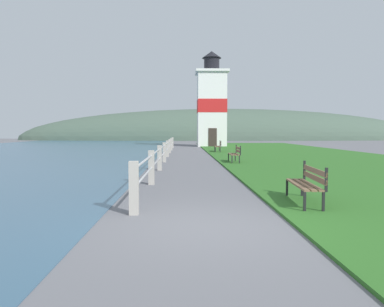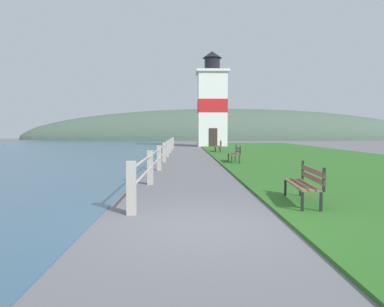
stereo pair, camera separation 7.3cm
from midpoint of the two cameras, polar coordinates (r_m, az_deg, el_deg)
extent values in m
plane|color=slate|center=(6.65, 2.22, -11.10)|extent=(160.00, 160.00, 0.00)
cube|color=#2D6623|center=(25.75, 16.58, -0.38)|extent=(12.00, 54.09, 0.06)
cube|color=#A8A399|center=(7.58, -8.95, -5.21)|extent=(0.18, 0.18, 1.07)
cube|color=#A8A399|center=(11.76, -6.20, -2.13)|extent=(0.18, 0.18, 1.07)
cube|color=#A8A399|center=(15.97, -4.91, -0.66)|extent=(0.18, 0.18, 1.07)
cube|color=#A8A399|center=(20.19, -4.15, 0.19)|extent=(0.18, 0.18, 1.07)
cube|color=#A8A399|center=(24.42, -3.66, 0.75)|extent=(0.18, 0.18, 1.07)
cube|color=#A8A399|center=(28.64, -3.31, 1.14)|extent=(0.18, 0.18, 1.07)
cube|color=#A8A399|center=(32.88, -3.05, 1.43)|extent=(0.18, 0.18, 1.07)
cube|color=#A8A399|center=(37.11, -2.85, 1.66)|extent=(0.18, 0.18, 1.07)
cylinder|color=#B2B2B7|center=(22.29, -3.89, 1.46)|extent=(0.06, 29.65, 0.06)
cylinder|color=#B2B2B7|center=(22.30, -3.88, 0.49)|extent=(0.06, 29.65, 0.06)
cube|color=brown|center=(8.75, 15.63, -4.57)|extent=(0.26, 1.85, 0.04)
cube|color=brown|center=(8.79, 16.56, -4.56)|extent=(0.26, 1.85, 0.04)
cube|color=brown|center=(8.82, 17.50, -4.54)|extent=(0.26, 1.85, 0.04)
cube|color=brown|center=(8.80, 18.08, -2.49)|extent=(0.20, 1.85, 0.11)
cube|color=brown|center=(8.82, 18.06, -3.51)|extent=(0.20, 1.85, 0.11)
cube|color=black|center=(7.92, 16.71, -7.22)|extent=(0.05, 0.05, 0.45)
cube|color=black|center=(9.65, 14.24, -5.28)|extent=(0.05, 0.05, 0.45)
cube|color=black|center=(8.01, 19.31, -7.15)|extent=(0.05, 0.05, 0.45)
cube|color=black|center=(9.73, 16.39, -5.25)|extent=(0.05, 0.05, 0.45)
cube|color=black|center=(7.95, 19.72, -3.80)|extent=(0.05, 0.05, 0.49)
cube|color=black|center=(9.68, 16.72, -2.49)|extent=(0.05, 0.05, 0.49)
cube|color=brown|center=(19.65, 6.03, -0.10)|extent=(0.13, 1.64, 0.04)
cube|color=brown|center=(19.67, 6.45, -0.10)|extent=(0.13, 1.64, 0.04)
cube|color=brown|center=(19.69, 6.87, -0.10)|extent=(0.13, 1.64, 0.04)
cube|color=brown|center=(19.68, 7.13, 0.82)|extent=(0.07, 1.64, 0.11)
cube|color=brown|center=(19.69, 7.13, 0.36)|extent=(0.07, 1.64, 0.11)
cube|color=black|center=(18.88, 6.19, -0.99)|extent=(0.05, 0.05, 0.45)
cube|color=black|center=(20.45, 5.66, -0.65)|extent=(0.05, 0.05, 0.45)
cube|color=black|center=(18.92, 7.30, -0.99)|extent=(0.05, 0.05, 0.45)
cube|color=black|center=(20.49, 6.69, -0.65)|extent=(0.05, 0.05, 0.45)
cube|color=black|center=(18.90, 7.46, 0.43)|extent=(0.05, 0.05, 0.49)
cube|color=black|center=(20.47, 6.83, 0.66)|extent=(0.05, 0.05, 0.49)
cube|color=brown|center=(29.70, 3.72, 1.09)|extent=(0.23, 1.92, 0.04)
cube|color=brown|center=(29.70, 4.01, 1.09)|extent=(0.23, 1.92, 0.04)
cube|color=brown|center=(29.71, 4.29, 1.09)|extent=(0.23, 1.92, 0.04)
cube|color=brown|center=(29.70, 4.46, 1.70)|extent=(0.17, 1.92, 0.11)
cube|color=brown|center=(29.71, 4.46, 1.40)|extent=(0.17, 1.92, 0.11)
cube|color=black|center=(28.78, 3.70, 0.53)|extent=(0.05, 0.05, 0.45)
cube|color=black|center=(30.64, 3.60, 0.70)|extent=(0.05, 0.05, 0.45)
cube|color=black|center=(28.79, 4.43, 0.53)|extent=(0.05, 0.05, 0.45)
cube|color=black|center=(30.65, 4.29, 0.70)|extent=(0.05, 0.05, 0.45)
cube|color=black|center=(28.77, 4.53, 1.46)|extent=(0.05, 0.05, 0.49)
cube|color=black|center=(30.64, 4.39, 1.58)|extent=(0.05, 0.05, 0.49)
cube|color=white|center=(41.44, 3.13, 6.63)|extent=(3.08, 3.08, 8.00)
cube|color=red|center=(41.47, 3.13, 7.18)|extent=(3.12, 3.12, 1.44)
cube|color=white|center=(41.88, 3.15, 12.27)|extent=(3.54, 3.54, 0.25)
cylinder|color=black|center=(42.01, 3.15, 13.37)|extent=(1.69, 1.69, 1.39)
cone|color=black|center=(42.21, 3.15, 14.81)|extent=(2.12, 2.12, 0.76)
cube|color=#332823|center=(39.83, 3.29, 2.44)|extent=(0.90, 0.06, 2.00)
ellipsoid|color=#475B4C|center=(72.99, 5.31, 2.08)|extent=(80.00, 16.00, 12.00)
camera|label=1|loc=(0.04, -89.91, 0.01)|focal=35.00mm
camera|label=2|loc=(0.04, 90.09, -0.01)|focal=35.00mm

